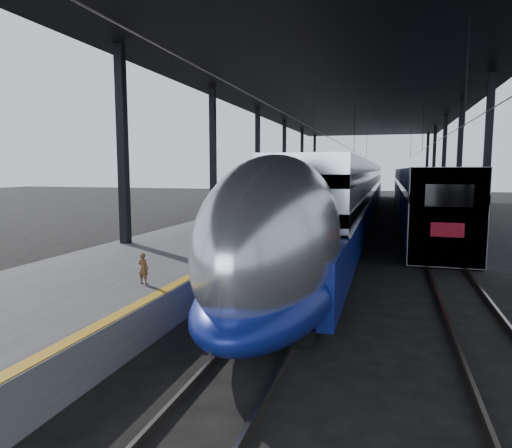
% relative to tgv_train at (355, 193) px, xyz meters
% --- Properties ---
extents(ground, '(160.00, 160.00, 0.00)m').
position_rel_tgv_train_xyz_m(ground, '(-2.00, -27.06, -2.14)').
color(ground, black).
rests_on(ground, ground).
extents(platform, '(6.00, 80.00, 1.00)m').
position_rel_tgv_train_xyz_m(platform, '(-5.50, -7.06, -1.64)').
color(platform, '#4C4C4F').
rests_on(platform, ground).
extents(yellow_strip, '(0.30, 80.00, 0.01)m').
position_rel_tgv_train_xyz_m(yellow_strip, '(-2.70, -7.06, -1.13)').
color(yellow_strip, orange).
rests_on(yellow_strip, platform).
extents(rails, '(6.52, 80.00, 0.16)m').
position_rel_tgv_train_xyz_m(rails, '(2.50, -7.06, -2.06)').
color(rails, slate).
rests_on(rails, ground).
extents(canopy, '(18.00, 75.00, 9.47)m').
position_rel_tgv_train_xyz_m(canopy, '(-0.10, -7.06, 6.98)').
color(canopy, black).
rests_on(canopy, ground).
extents(tgv_train, '(3.19, 65.20, 4.57)m').
position_rel_tgv_train_xyz_m(tgv_train, '(0.00, 0.00, 0.00)').
color(tgv_train, silver).
rests_on(tgv_train, ground).
extents(second_train, '(3.01, 56.05, 4.15)m').
position_rel_tgv_train_xyz_m(second_train, '(5.00, 8.26, -0.04)').
color(second_train, navy).
rests_on(second_train, ground).
extents(child, '(0.32, 0.23, 0.84)m').
position_rel_tgv_train_xyz_m(child, '(-3.54, -27.99, -0.72)').
color(child, '#52351B').
rests_on(child, platform).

